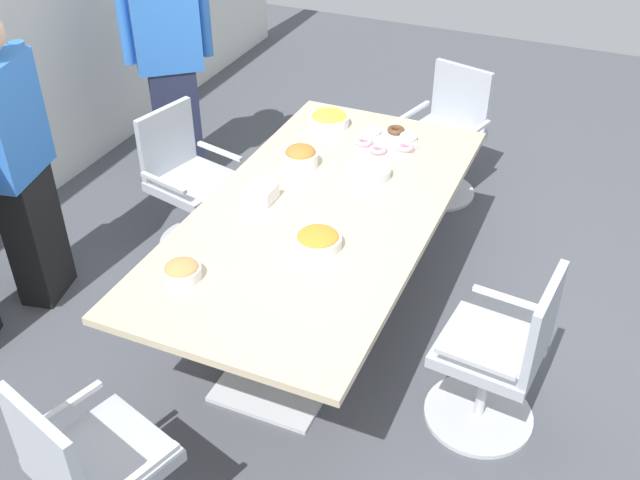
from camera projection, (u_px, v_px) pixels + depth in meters
name	position (u px, v px, depth m)	size (l,w,h in m)	color
ground_plane	(320.00, 318.00, 4.35)	(10.00, 10.00, 0.01)	#4C4F56
conference_table	(320.00, 229.00, 3.99)	(2.40, 1.20, 0.75)	#CCB793
office_chair_0	(189.00, 188.00, 4.75)	(0.65, 0.65, 0.91)	silver
office_chair_1	(95.00, 477.00, 2.95)	(0.68, 0.68, 0.91)	silver
office_chair_2	(499.00, 361.00, 3.48)	(0.59, 0.59, 0.91)	silver
office_chair_3	(446.00, 140.00, 5.28)	(0.66, 0.66, 0.91)	silver
person_standing_1	(16.00, 162.00, 4.03)	(0.61, 0.31, 1.72)	black
person_standing_2	(169.00, 56.00, 5.11)	(0.45, 0.52, 1.82)	#232842
snack_bowl_pretzels	(300.00, 156.00, 4.26)	(0.20, 0.20, 0.12)	white
snack_bowl_cookies	(182.00, 270.00, 3.42)	(0.18, 0.18, 0.08)	white
snack_bowl_chips_orange	(318.00, 239.00, 3.62)	(0.23, 0.23, 0.08)	white
snack_bowl_chips_yellow	(329.00, 119.00, 4.68)	(0.25, 0.25, 0.09)	white
donut_platter	(387.00, 141.00, 4.50)	(0.39, 0.38, 0.04)	white
plate_stack	(370.00, 171.00, 4.18)	(0.24, 0.24, 0.05)	white
napkin_pile	(261.00, 193.00, 3.97)	(0.15, 0.15, 0.08)	white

